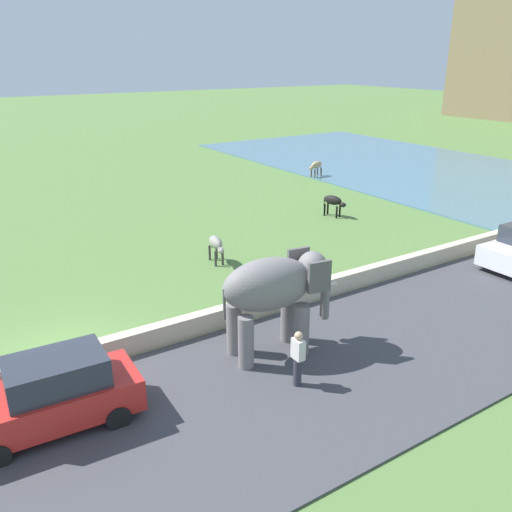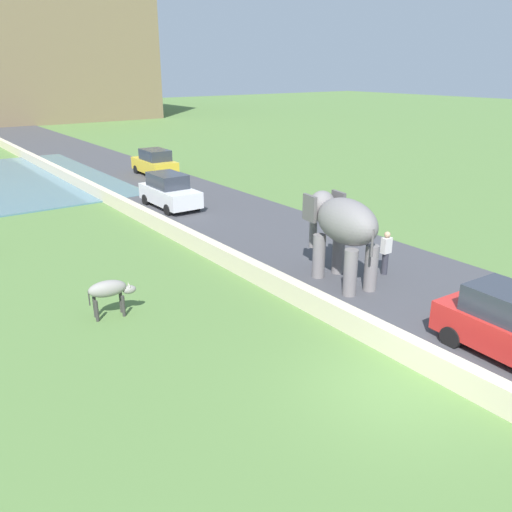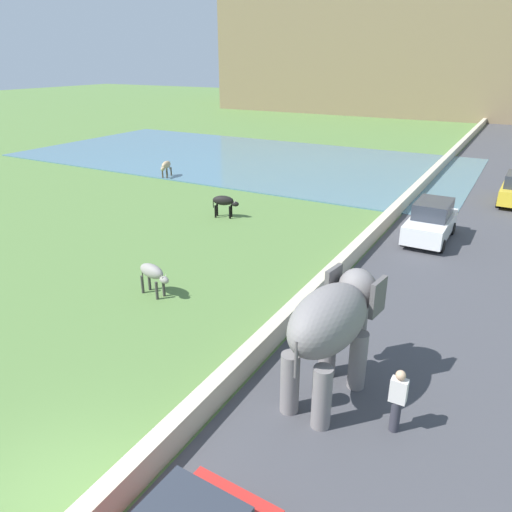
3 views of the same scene
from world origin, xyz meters
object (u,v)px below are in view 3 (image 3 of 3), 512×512
Objects in this scene: car_white at (431,221)px; cow_tan at (166,166)px; cow_black at (224,202)px; cow_grey at (153,273)px; person_beside_elephant at (397,400)px; elephant at (333,323)px.

car_white is 2.82× the size of cow_tan.
cow_tan is 9.87m from cow_black.
cow_grey is at bearing -125.10° from car_white.
person_beside_elephant is at bearing -82.20° from car_white.
car_white reaches higher than cow_grey.
cow_grey is at bearing -52.31° from cow_tan.
car_white is 18.55m from cow_tan.
elephant is at bearing -16.06° from cow_grey.
cow_grey is at bearing 164.04° from person_beside_elephant.
cow_tan is 17.81m from cow_grey.
cow_tan is at bearing 127.69° from cow_grey.
elephant is 14.71m from cow_black.
elephant is at bearing -47.18° from cow_black.
cow_tan is at bearing 140.08° from person_beside_elephant.
car_white is at bearing 90.14° from elephant.
cow_black is at bearing 136.17° from person_beside_elephant.
person_beside_elephant is 26.00m from cow_tan.
person_beside_elephant is 16.23m from cow_black.
cow_black is at bearing 107.08° from cow_grey.
cow_tan is (-19.94, 16.68, -0.04)m from person_beside_elephant.
car_white is 12.66m from cow_grey.
elephant is 12.51m from car_white.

